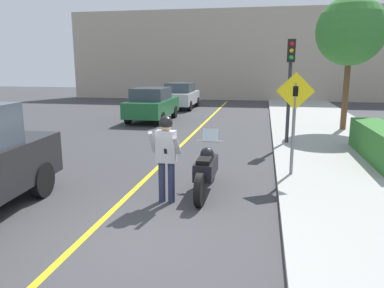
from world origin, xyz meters
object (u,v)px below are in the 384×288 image
(traffic_light, at_px, (290,71))
(street_tree, at_px, (351,31))
(crossing_sign, at_px, (294,114))
(parked_car_silver, at_px, (181,95))
(parked_car_green, at_px, (152,104))
(person_biker, at_px, (166,150))
(motorcycle, at_px, (206,170))

(traffic_light, distance_m, street_tree, 4.43)
(crossing_sign, height_order, parked_car_silver, crossing_sign)
(traffic_light, relative_size, parked_car_green, 0.84)
(crossing_sign, relative_size, traffic_light, 0.71)
(person_biker, relative_size, parked_car_silver, 0.43)
(person_biker, distance_m, parked_car_green, 11.66)
(traffic_light, bearing_deg, parked_car_green, 142.63)
(motorcycle, height_order, parked_car_green, parked_car_green)
(crossing_sign, bearing_deg, person_biker, -140.24)
(street_tree, relative_size, parked_car_silver, 1.29)
(person_biker, distance_m, traffic_light, 6.93)
(motorcycle, relative_size, crossing_sign, 0.94)
(street_tree, bearing_deg, parked_car_green, 169.99)
(parked_car_silver, bearing_deg, street_tree, -39.95)
(street_tree, xyz_separation_m, parked_car_silver, (-8.65, 7.25, -3.26))
(traffic_light, bearing_deg, motorcycle, -110.54)
(street_tree, xyz_separation_m, parked_car_green, (-8.89, 1.57, -3.26))
(parked_car_green, bearing_deg, parked_car_silver, 87.65)
(parked_car_green, bearing_deg, crossing_sign, -54.74)
(crossing_sign, relative_size, street_tree, 0.46)
(traffic_light, bearing_deg, crossing_sign, -91.57)
(motorcycle, relative_size, parked_car_silver, 0.56)
(motorcycle, height_order, person_biker, person_biker)
(traffic_light, bearing_deg, person_biker, -113.91)
(crossing_sign, xyz_separation_m, parked_car_silver, (-6.04, 14.56, -0.77))
(motorcycle, relative_size, traffic_light, 0.67)
(traffic_light, xyz_separation_m, parked_car_silver, (-6.15, 10.56, -1.72))
(traffic_light, height_order, parked_car_silver, traffic_light)
(street_tree, height_order, parked_car_silver, street_tree)
(street_tree, distance_m, parked_car_green, 9.59)
(crossing_sign, height_order, parked_car_green, crossing_sign)
(traffic_light, bearing_deg, street_tree, 52.89)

